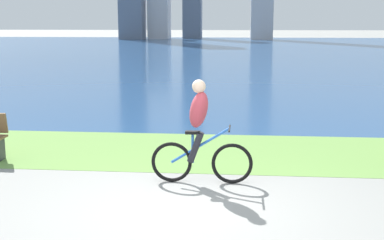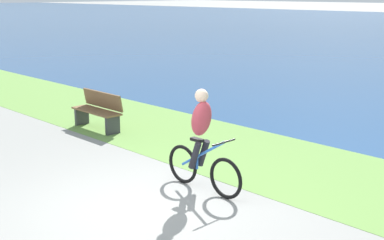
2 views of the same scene
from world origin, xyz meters
The scene contains 4 objects.
ground_plane centered at (0.00, 0.00, 0.00)m, with size 300.00×300.00×0.00m, color gray.
grass_strip_bayside centered at (0.00, 3.48, 0.00)m, with size 120.00×3.26×0.01m, color #6B9947.
cyclist_lead centered at (0.09, 1.35, 0.84)m, with size 1.68×0.52×1.72m.
bench_far_along_path centered at (-4.49, 2.43, 0.45)m, with size 1.50×0.47×0.90m.
Camera 2 is at (5.90, -4.56, 3.24)m, focal length 49.01 mm.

